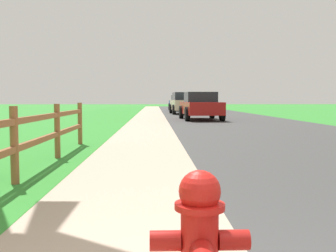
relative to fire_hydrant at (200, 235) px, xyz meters
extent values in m
plane|color=#31872F|center=(0.44, 24.15, -0.38)|extent=(120.00, 120.00, 0.00)
cube|color=#3C3C3C|center=(3.94, 26.15, -0.37)|extent=(7.00, 66.00, 0.01)
cube|color=tan|center=(-2.56, 26.15, -0.37)|extent=(6.00, 66.00, 0.01)
cube|color=#31872F|center=(-4.06, 26.15, -0.37)|extent=(5.00, 66.00, 0.00)
cylinder|color=red|center=(0.00, 0.02, -0.10)|extent=(0.22, 0.22, 0.56)
cylinder|color=red|center=(0.00, 0.02, 0.16)|extent=(0.29, 0.29, 0.03)
sphere|color=red|center=(0.00, 0.02, 0.25)|extent=(0.24, 0.24, 0.24)
cube|color=#A91511|center=(0.00, 0.02, 0.33)|extent=(0.04, 0.04, 0.04)
cylinder|color=#A91511|center=(-0.20, 0.02, -0.04)|extent=(0.18, 0.12, 0.12)
cylinder|color=#A91511|center=(0.20, 0.02, -0.04)|extent=(0.18, 0.12, 0.12)
cylinder|color=brown|center=(-2.13, 3.14, 0.15)|extent=(0.11, 0.11, 1.06)
cylinder|color=brown|center=(-2.13, 5.50, 0.15)|extent=(0.11, 0.11, 1.06)
cylinder|color=brown|center=(-2.13, 7.86, 0.15)|extent=(0.11, 0.11, 1.06)
cube|color=brown|center=(-2.13, 3.14, 0.10)|extent=(0.07, 9.44, 0.09)
cube|color=brown|center=(-2.13, 3.14, 0.47)|extent=(0.07, 9.44, 0.09)
cube|color=maroon|center=(2.31, 19.61, 0.28)|extent=(2.01, 4.63, 0.66)
cube|color=#1E232B|center=(2.30, 19.69, 0.88)|extent=(1.69, 1.98, 0.55)
cylinder|color=black|center=(1.34, 20.98, 0.00)|extent=(0.25, 0.76, 0.75)
cylinder|color=black|center=(3.16, 21.06, 0.00)|extent=(0.25, 0.76, 0.75)
cylinder|color=black|center=(1.45, 18.16, 0.00)|extent=(0.25, 0.76, 0.75)
cylinder|color=black|center=(3.28, 18.24, 0.00)|extent=(0.25, 0.76, 0.75)
cube|color=#C6B793|center=(2.11, 28.14, 0.31)|extent=(2.12, 4.31, 0.75)
cube|color=#1E232B|center=(2.10, 28.40, 0.99)|extent=(1.80, 2.40, 0.59)
cylinder|color=black|center=(1.09, 29.41, -0.01)|extent=(0.25, 0.74, 0.74)
cylinder|color=black|center=(3.01, 29.49, -0.01)|extent=(0.25, 0.74, 0.74)
cylinder|color=black|center=(1.21, 26.78, -0.01)|extent=(0.25, 0.74, 0.74)
cylinder|color=black|center=(3.13, 26.87, -0.01)|extent=(0.25, 0.74, 0.74)
cube|color=navy|center=(2.33, 36.38, 0.29)|extent=(2.12, 4.89, 0.72)
cube|color=#1E232B|center=(2.33, 36.36, 0.91)|extent=(1.76, 2.66, 0.51)
cylinder|color=black|center=(1.32, 37.80, -0.01)|extent=(0.27, 0.73, 0.72)
cylinder|color=black|center=(3.14, 37.92, -0.01)|extent=(0.27, 0.73, 0.72)
cylinder|color=black|center=(1.51, 34.84, -0.01)|extent=(0.27, 0.73, 0.72)
cylinder|color=black|center=(3.33, 34.96, -0.01)|extent=(0.27, 0.73, 0.72)
camera|label=1|loc=(-0.26, -2.21, 0.78)|focal=42.41mm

